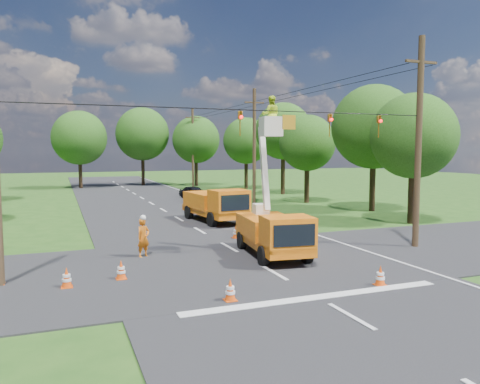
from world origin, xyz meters
name	(u,v)px	position (x,y,z in m)	size (l,w,h in m)	color
ground	(163,211)	(0.00, 20.00, 0.00)	(140.00, 140.00, 0.00)	#234C16
road_main	(163,211)	(0.00, 20.00, 0.00)	(12.00, 100.00, 0.06)	black
road_cross	(254,262)	(0.00, 2.00, 0.00)	(56.00, 10.00, 0.07)	black
stop_bar	(318,299)	(0.00, -3.20, 0.00)	(9.00, 0.45, 0.02)	silver
edge_line	(231,207)	(5.60, 20.00, 0.00)	(0.12, 90.00, 0.02)	silver
bucket_truck	(273,222)	(1.22, 2.67, 1.51)	(2.65, 5.60, 7.05)	orange
second_truck	(216,204)	(1.99, 12.98, 1.17)	(2.95, 6.23, 2.25)	orange
ground_worker	(143,238)	(-4.14, 4.55, 0.86)	(0.63, 0.41, 1.73)	#E24813
distant_car	(194,192)	(4.67, 27.90, 0.62)	(1.46, 3.64, 1.24)	black
traffic_cone_0	(230,290)	(-2.67, -2.46, 0.36)	(0.38, 0.38, 0.71)	#E5480C
traffic_cone_1	(380,276)	(2.72, -2.79, 0.36)	(0.38, 0.38, 0.71)	#E5480C
traffic_cone_2	(236,232)	(1.17, 7.17, 0.36)	(0.38, 0.38, 0.71)	#E5480C
traffic_cone_3	(254,221)	(3.50, 10.19, 0.36)	(0.38, 0.38, 0.71)	#E5480C
traffic_cone_4	(121,270)	(-5.51, 1.26, 0.36)	(0.38, 0.38, 0.71)	#E5480C
traffic_cone_5	(67,278)	(-7.36, 0.86, 0.36)	(0.38, 0.38, 0.71)	#E5480C
traffic_cone_7	(214,209)	(3.15, 17.11, 0.36)	(0.38, 0.38, 0.71)	#E5480C
pole_right_near	(419,141)	(8.50, 2.00, 5.11)	(1.80, 0.30, 10.00)	#4C3823
pole_right_mid	(254,145)	(8.50, 22.00, 5.11)	(1.80, 0.30, 10.00)	#4C3823
pole_right_far	(193,147)	(8.50, 42.00, 5.11)	(1.80, 0.30, 10.00)	#4C3823
signal_span	(302,122)	(2.23, 1.99, 5.88)	(18.00, 0.29, 1.07)	black
tree_right_a	(413,136)	(13.50, 8.00, 5.56)	(5.40, 5.40, 8.28)	#382616
tree_right_b	(374,127)	(15.00, 14.00, 6.43)	(6.40, 6.40, 9.65)	#382616
tree_right_c	(307,143)	(13.20, 21.00, 5.31)	(5.00, 5.00, 7.83)	#382616
tree_right_d	(283,131)	(14.80, 29.00, 6.68)	(6.00, 6.00, 9.70)	#382616
tree_right_e	(246,141)	(13.80, 37.00, 5.81)	(5.60, 5.60, 8.63)	#382616
tree_far_a	(79,138)	(-5.00, 45.00, 6.19)	(6.60, 6.60, 9.50)	#382616
tree_far_b	(142,134)	(3.00, 47.00, 6.81)	(7.00, 7.00, 10.32)	#382616
tree_far_c	(196,140)	(9.50, 44.00, 6.06)	(6.20, 6.20, 9.18)	#382616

